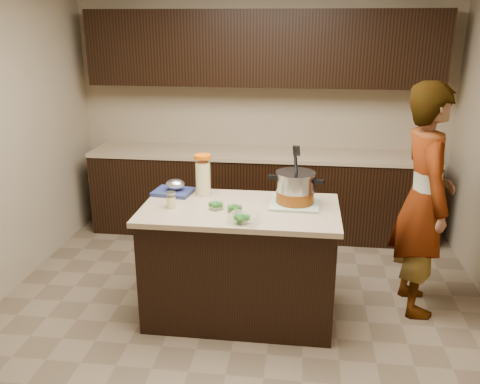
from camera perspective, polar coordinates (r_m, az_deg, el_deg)
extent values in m
plane|color=brown|center=(4.15, 0.00, -13.46)|extent=(4.00, 4.00, 0.00)
cube|color=tan|center=(5.58, 2.64, 9.74)|extent=(4.00, 0.04, 2.70)
cube|color=tan|center=(1.78, -8.33, -10.30)|extent=(4.00, 0.04, 2.70)
cube|color=black|center=(5.51, 2.24, -0.24)|extent=(3.60, 0.60, 0.86)
cube|color=tan|center=(5.38, 2.30, 4.30)|extent=(3.60, 0.63, 0.04)
cube|color=black|center=(5.34, 2.57, 15.82)|extent=(3.60, 0.35, 0.75)
cube|color=black|center=(3.94, 0.00, -8.16)|extent=(1.40, 0.75, 0.86)
cube|color=tan|center=(3.76, 0.00, -2.02)|extent=(1.46, 0.81, 0.04)
cube|color=#577F55|center=(3.83, 6.15, -1.28)|extent=(0.37, 0.37, 0.02)
cylinder|color=#B7B7BC|center=(3.79, 6.22, 0.42)|extent=(0.33, 0.33, 0.22)
cylinder|color=brown|center=(3.81, 6.18, -0.50)|extent=(0.34, 0.34, 0.09)
cylinder|color=#B7B7BC|center=(3.76, 6.28, 2.11)|extent=(0.36, 0.36, 0.01)
cube|color=black|center=(3.81, 3.72, 1.69)|extent=(0.08, 0.05, 0.03)
cube|color=black|center=(3.74, 8.84, 1.15)|extent=(0.08, 0.05, 0.03)
cylinder|color=black|center=(3.71, 6.30, 2.90)|extent=(0.05, 0.12, 0.27)
cylinder|color=beige|center=(4.01, -4.17, 1.52)|extent=(0.14, 0.14, 0.26)
cylinder|color=white|center=(4.00, -4.18, 1.74)|extent=(0.16, 0.16, 0.30)
cylinder|color=#E15C04|center=(3.96, -4.23, 3.96)|extent=(0.17, 0.17, 0.02)
cylinder|color=beige|center=(3.78, -7.77, -1.13)|extent=(0.08, 0.08, 0.08)
cylinder|color=white|center=(3.77, -7.77, -0.96)|extent=(0.09, 0.09, 0.11)
cylinder|color=silver|center=(3.75, -7.82, -0.06)|extent=(0.10, 0.10, 0.02)
cylinder|color=silver|center=(3.72, -2.74, -1.55)|extent=(0.13, 0.13, 0.05)
cylinder|color=silver|center=(3.66, -0.59, -1.86)|extent=(0.11, 0.11, 0.05)
cube|color=silver|center=(3.45, 0.42, -3.00)|extent=(0.22, 0.18, 0.07)
cube|color=navy|center=(4.08, -7.52, 0.01)|extent=(0.33, 0.28, 0.03)
ellipsoid|color=silver|center=(4.06, -7.28, 0.75)|extent=(0.15, 0.12, 0.08)
imported|color=gray|center=(4.13, 19.96, -0.92)|extent=(0.48, 0.69, 1.81)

